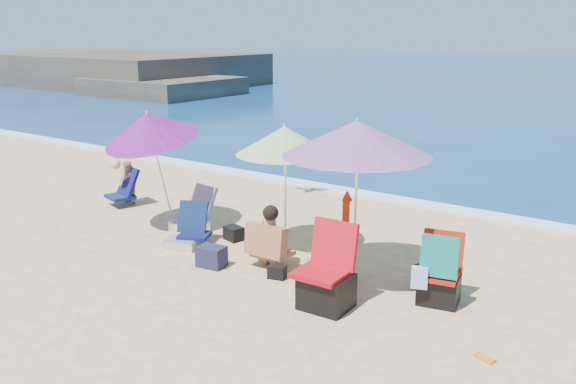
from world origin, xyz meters
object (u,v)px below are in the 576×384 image
Objects in this scene: person_center at (269,238)px; camp_chair_left at (327,283)px; chair_navy at (187,235)px; chair_rainbow at (193,219)px; umbrella_turquoise at (357,138)px; person_left at (127,183)px; umbrella_blue at (149,127)px; furled_umbrella at (346,233)px; camp_chair_right at (439,278)px; umbrella_striped at (284,141)px.

camp_chair_left is at bearing -24.61° from person_center.
chair_navy is 0.78m from chair_rainbow.
camp_chair_left is (0.13, -0.90, -1.71)m from umbrella_turquoise.
chair_navy is 0.87× the size of person_left.
chair_navy is (1.09, -0.29, -1.64)m from umbrella_blue.
furled_umbrella is 1.26m from person_center.
umbrella_blue reaches higher than camp_chair_right.
umbrella_turquoise is 2.34× the size of camp_chair_left.
umbrella_turquoise is 2.09m from camp_chair_right.
umbrella_turquoise reaches higher than umbrella_blue.
chair_rainbow is 0.80× the size of person_left.
umbrella_striped is at bearing 29.03° from chair_navy.
umbrella_turquoise is 1.94m from camp_chair_left.
furled_umbrella is 1.74× the size of chair_rainbow.
person_center is at bearing -168.72° from umbrella_turquoise.
chair_navy is at bearing -179.02° from person_center.
camp_chair_left is at bearing -12.32° from umbrella_blue.
umbrella_turquoise is 1.88× the size of furled_umbrella.
umbrella_turquoise is at bearing -178.91° from camp_chair_right.
chair_rainbow is at bearing 28.39° from umbrella_blue.
umbrella_striped is (-1.54, 0.50, -0.26)m from umbrella_turquoise.
camp_chair_right is at bearing 0.18° from umbrella_blue.
chair_rainbow is (0.62, 0.34, -1.62)m from umbrella_blue.
chair_navy is at bearing -150.97° from umbrella_striped.
umbrella_striped is at bearing 140.06° from camp_chair_left.
umbrella_turquoise is at bearing 11.28° from person_center.
chair_rainbow is 3.76m from camp_chair_left.
person_center is at bearing -15.71° from chair_rainbow.
chair_navy is at bearing -175.79° from camp_chair_right.
camp_chair_right reaches higher than chair_rainbow.
umbrella_blue reaches higher than chair_rainbow.
umbrella_striped reaches higher than camp_chair_right.
furled_umbrella is (-0.06, -0.13, -1.29)m from umbrella_turquoise.
camp_chair_left is at bearing -140.10° from camp_chair_right.
furled_umbrella reaches higher than person_center.
person_center is at bearing -173.90° from furled_umbrella.
person_left is (-5.78, 1.69, 0.12)m from camp_chair_left.
camp_chair_left reaches higher than person_center.
umbrella_striped is 2.26m from chair_navy.
furled_umbrella is 1.40× the size of camp_chair_right.
umbrella_blue reaches higher than umbrella_striped.
camp_chair_right is at bearing 1.09° from umbrella_turquoise.
umbrella_striped is 3.16m from camp_chair_right.
umbrella_turquoise is at bearing -17.82° from umbrella_striped.
person_center is at bearing -13.40° from person_left.
camp_chair_left is at bearing -81.86° from umbrella_turquoise.
umbrella_turquoise is 2.64× the size of camp_chair_right.
umbrella_blue is at bearing -168.93° from umbrella_striped.
umbrella_blue is 1.77m from chair_rainbow.
umbrella_blue is 2.31× the size of camp_chair_right.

